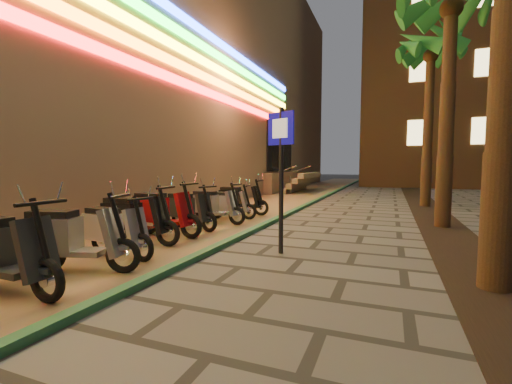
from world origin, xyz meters
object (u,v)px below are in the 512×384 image
at_px(scooter_7, 133,218).
at_px(scooter_8, 160,212).
at_px(scooter_4, 0,251).
at_px(scooter_10, 213,205).
at_px(scooter_6, 112,230).
at_px(scooter_12, 238,199).
at_px(pedestrian_sign, 281,160).
at_px(scooter_9, 187,209).
at_px(scooter_5, 70,238).
at_px(scooter_11, 226,204).

distance_m(scooter_7, scooter_8, 0.91).
distance_m(scooter_4, scooter_10, 5.81).
relative_size(scooter_6, scooter_12, 0.95).
relative_size(pedestrian_sign, scooter_9, 1.62).
distance_m(scooter_10, scooter_12, 1.83).
relative_size(pedestrian_sign, scooter_5, 1.54).
distance_m(pedestrian_sign, scooter_8, 3.40).
relative_size(scooter_8, scooter_10, 1.10).
bearing_deg(scooter_12, pedestrian_sign, -60.39).
height_order(scooter_5, scooter_12, scooter_5).
height_order(scooter_7, scooter_12, scooter_7).
relative_size(scooter_5, scooter_12, 1.03).
xyz_separation_m(pedestrian_sign, scooter_7, (-3.16, -0.39, -1.21)).
bearing_deg(scooter_8, scooter_12, 89.72).
relative_size(pedestrian_sign, scooter_4, 1.51).
bearing_deg(scooter_12, scooter_10, -92.78).
bearing_deg(scooter_10, scooter_5, -83.89).
bearing_deg(scooter_9, scooter_5, -69.55).
xyz_separation_m(scooter_4, scooter_11, (-0.07, 6.63, -0.08)).
bearing_deg(scooter_9, scooter_7, -78.18).
bearing_deg(scooter_4, scooter_9, 94.13).
height_order(scooter_6, scooter_12, scooter_12).
xyz_separation_m(pedestrian_sign, scooter_4, (-2.77, -3.28, -1.21)).
distance_m(scooter_5, scooter_11, 5.65).
distance_m(scooter_7, scooter_12, 4.75).
relative_size(scooter_4, scooter_7, 1.00).
bearing_deg(pedestrian_sign, scooter_10, 161.69).
bearing_deg(scooter_8, scooter_5, -77.40).
xyz_separation_m(scooter_7, scooter_8, (0.02, 0.91, 0.02)).
distance_m(scooter_9, scooter_12, 2.86).
distance_m(scooter_4, scooter_11, 6.63).
bearing_deg(scooter_12, scooter_5, -92.34).
height_order(scooter_8, scooter_9, scooter_8).
height_order(scooter_5, scooter_6, scooter_5).
relative_size(scooter_10, scooter_11, 1.09).
height_order(scooter_6, scooter_11, scooter_6).
xyz_separation_m(scooter_5, scooter_7, (-0.46, 1.90, 0.01)).
bearing_deg(scooter_12, scooter_7, -97.24).
bearing_deg(scooter_11, scooter_4, -99.67).
distance_m(scooter_4, scooter_7, 2.91).
distance_m(scooter_9, scooter_10, 1.04).
relative_size(scooter_5, scooter_6, 1.09).
relative_size(scooter_10, scooter_12, 0.98).
distance_m(scooter_6, scooter_11, 4.69).
bearing_deg(scooter_8, scooter_4, -80.68).
bearing_deg(scooter_6, pedestrian_sign, 33.11).
distance_m(scooter_4, scooter_12, 7.63).
height_order(scooter_4, scooter_12, scooter_4).
height_order(pedestrian_sign, scooter_12, pedestrian_sign).
xyz_separation_m(scooter_4, scooter_10, (-0.07, 5.80, -0.04)).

